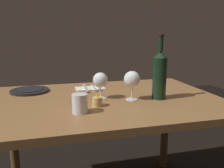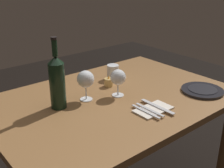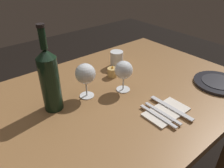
{
  "view_description": "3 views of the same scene",
  "coord_description": "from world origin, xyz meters",
  "px_view_note": "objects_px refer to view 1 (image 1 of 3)",
  "views": [
    {
      "loc": [
        0.29,
        1.27,
        1.11
      ],
      "look_at": [
        -0.03,
        0.0,
        0.82
      ],
      "focal_mm": 37.86,
      "sensor_mm": 36.0,
      "label": 1
    },
    {
      "loc": [
        -0.9,
        -1.08,
        1.4
      ],
      "look_at": [
        0.01,
        0.02,
        0.81
      ],
      "focal_mm": 46.03,
      "sensor_mm": 36.0,
      "label": 2
    },
    {
      "loc": [
        -0.56,
        -0.64,
        1.3
      ],
      "look_at": [
        -0.08,
        -0.05,
        0.84
      ],
      "focal_mm": 34.66,
      "sensor_mm": 36.0,
      "label": 3
    }
  ],
  "objects_px": {
    "wine_glass_left": "(100,81)",
    "fork_inner": "(94,87)",
    "wine_glass_right": "(132,80)",
    "votive_candle": "(97,102)",
    "table_knife": "(86,88)",
    "folded_napkin": "(90,88)",
    "water_tumbler": "(80,104)",
    "wine_bottle": "(160,74)",
    "dinner_plate": "(30,91)",
    "fork_outer": "(97,87)"
  },
  "relations": [
    {
      "from": "wine_glass_left",
      "to": "fork_inner",
      "type": "relative_size",
      "value": 0.83
    },
    {
      "from": "wine_glass_left",
      "to": "wine_glass_right",
      "type": "distance_m",
      "value": 0.18
    },
    {
      "from": "votive_candle",
      "to": "table_knife",
      "type": "height_order",
      "value": "votive_candle"
    },
    {
      "from": "folded_napkin",
      "to": "water_tumbler",
      "type": "bearing_deg",
      "value": 75.18
    },
    {
      "from": "wine_bottle",
      "to": "table_knife",
      "type": "xyz_separation_m",
      "value": [
        0.37,
        -0.32,
        -0.13
      ]
    },
    {
      "from": "wine_glass_left",
      "to": "water_tumbler",
      "type": "bearing_deg",
      "value": 56.2
    },
    {
      "from": "water_tumbler",
      "to": "table_knife",
      "type": "bearing_deg",
      "value": -101.25
    },
    {
      "from": "dinner_plate",
      "to": "wine_bottle",
      "type": "bearing_deg",
      "value": 154.44
    },
    {
      "from": "wine_bottle",
      "to": "folded_napkin",
      "type": "height_order",
      "value": "wine_bottle"
    },
    {
      "from": "votive_candle",
      "to": "water_tumbler",
      "type": "bearing_deg",
      "value": 38.95
    },
    {
      "from": "votive_candle",
      "to": "table_knife",
      "type": "relative_size",
      "value": 0.32
    },
    {
      "from": "votive_candle",
      "to": "fork_inner",
      "type": "relative_size",
      "value": 0.37
    },
    {
      "from": "votive_candle",
      "to": "folded_napkin",
      "type": "xyz_separation_m",
      "value": [
        -0.02,
        -0.38,
        -0.02
      ]
    },
    {
      "from": "wine_glass_right",
      "to": "table_knife",
      "type": "xyz_separation_m",
      "value": [
        0.21,
        -0.31,
        -0.1
      ]
    },
    {
      "from": "fork_outer",
      "to": "dinner_plate",
      "type": "bearing_deg",
      "value": -2.78
    },
    {
      "from": "table_knife",
      "to": "dinner_plate",
      "type": "bearing_deg",
      "value": -3.41
    },
    {
      "from": "dinner_plate",
      "to": "fork_outer",
      "type": "bearing_deg",
      "value": 177.22
    },
    {
      "from": "folded_napkin",
      "to": "table_knife",
      "type": "relative_size",
      "value": 0.91
    },
    {
      "from": "wine_bottle",
      "to": "dinner_plate",
      "type": "bearing_deg",
      "value": -25.56
    },
    {
      "from": "dinner_plate",
      "to": "fork_outer",
      "type": "distance_m",
      "value": 0.43
    },
    {
      "from": "folded_napkin",
      "to": "fork_inner",
      "type": "distance_m",
      "value": 0.03
    },
    {
      "from": "folded_napkin",
      "to": "fork_outer",
      "type": "relative_size",
      "value": 1.06
    },
    {
      "from": "wine_bottle",
      "to": "dinner_plate",
      "type": "distance_m",
      "value": 0.81
    },
    {
      "from": "wine_bottle",
      "to": "wine_glass_left",
      "type": "bearing_deg",
      "value": -13.84
    },
    {
      "from": "wine_glass_left",
      "to": "wine_bottle",
      "type": "distance_m",
      "value": 0.33
    },
    {
      "from": "wine_glass_left",
      "to": "votive_candle",
      "type": "xyz_separation_m",
      "value": [
        0.04,
        0.13,
        -0.08
      ]
    },
    {
      "from": "water_tumbler",
      "to": "folded_napkin",
      "type": "bearing_deg",
      "value": -104.82
    },
    {
      "from": "wine_glass_left",
      "to": "dinner_plate",
      "type": "relative_size",
      "value": 0.63
    },
    {
      "from": "wine_glass_left",
      "to": "dinner_plate",
      "type": "distance_m",
      "value": 0.49
    },
    {
      "from": "dinner_plate",
      "to": "wine_glass_right",
      "type": "bearing_deg",
      "value": 149.68
    },
    {
      "from": "votive_candle",
      "to": "fork_inner",
      "type": "distance_m",
      "value": 0.38
    },
    {
      "from": "dinner_plate",
      "to": "water_tumbler",
      "type": "bearing_deg",
      "value": 118.65
    },
    {
      "from": "wine_glass_left",
      "to": "folded_napkin",
      "type": "distance_m",
      "value": 0.27
    },
    {
      "from": "votive_candle",
      "to": "wine_glass_right",
      "type": "bearing_deg",
      "value": -161.86
    },
    {
      "from": "dinner_plate",
      "to": "fork_inner",
      "type": "relative_size",
      "value": 1.31
    },
    {
      "from": "wine_bottle",
      "to": "water_tumbler",
      "type": "distance_m",
      "value": 0.49
    },
    {
      "from": "wine_glass_right",
      "to": "water_tumbler",
      "type": "distance_m",
      "value": 0.35
    },
    {
      "from": "wine_glass_left",
      "to": "table_knife",
      "type": "relative_size",
      "value": 0.71
    },
    {
      "from": "votive_candle",
      "to": "dinner_plate",
      "type": "distance_m",
      "value": 0.54
    },
    {
      "from": "folded_napkin",
      "to": "table_knife",
      "type": "height_order",
      "value": "table_knife"
    },
    {
      "from": "water_tumbler",
      "to": "fork_outer",
      "type": "distance_m",
      "value": 0.49
    },
    {
      "from": "wine_bottle",
      "to": "water_tumbler",
      "type": "relative_size",
      "value": 3.98
    },
    {
      "from": "wine_bottle",
      "to": "fork_outer",
      "type": "xyz_separation_m",
      "value": [
        0.29,
        -0.32,
        -0.13
      ]
    },
    {
      "from": "votive_candle",
      "to": "folded_napkin",
      "type": "bearing_deg",
      "value": -93.58
    },
    {
      "from": "wine_bottle",
      "to": "folded_napkin",
      "type": "distance_m",
      "value": 0.49
    },
    {
      "from": "wine_glass_right",
      "to": "fork_outer",
      "type": "distance_m",
      "value": 0.35
    },
    {
      "from": "votive_candle",
      "to": "fork_outer",
      "type": "height_order",
      "value": "votive_candle"
    },
    {
      "from": "votive_candle",
      "to": "table_knife",
      "type": "distance_m",
      "value": 0.38
    },
    {
      "from": "water_tumbler",
      "to": "votive_candle",
      "type": "distance_m",
      "value": 0.13
    },
    {
      "from": "votive_candle",
      "to": "fork_outer",
      "type": "distance_m",
      "value": 0.39
    }
  ]
}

